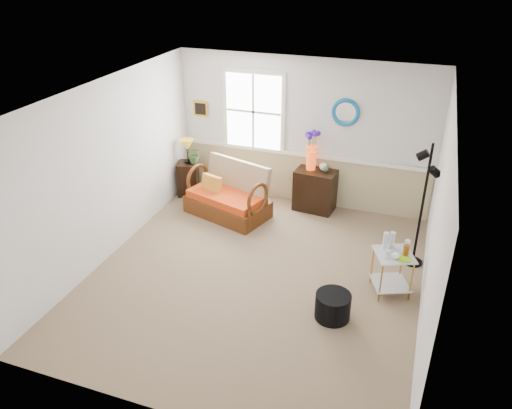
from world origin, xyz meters
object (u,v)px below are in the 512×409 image
(side_table, at_px, (391,273))
(ottoman, at_px, (333,306))
(loveseat, at_px, (227,191))
(cabinet, at_px, (315,190))
(lamp_stand, at_px, (188,178))
(floor_lamp, at_px, (422,207))

(side_table, bearing_deg, ottoman, -128.74)
(side_table, distance_m, ottoman, 1.00)
(loveseat, height_order, cabinet, loveseat)
(lamp_stand, relative_size, floor_lamp, 0.34)
(loveseat, height_order, lamp_stand, loveseat)
(loveseat, xyz_separation_m, cabinet, (1.37, 0.69, -0.08))
(lamp_stand, relative_size, ottoman, 1.43)
(loveseat, distance_m, side_table, 3.17)
(ottoman, bearing_deg, loveseat, 137.63)
(side_table, bearing_deg, floor_lamp, 72.54)
(lamp_stand, distance_m, side_table, 4.28)
(loveseat, relative_size, floor_lamp, 0.74)
(lamp_stand, bearing_deg, loveseat, -26.63)
(loveseat, relative_size, cabinet, 1.88)
(ottoman, bearing_deg, lamp_stand, 141.78)
(ottoman, bearing_deg, side_table, 51.26)
(floor_lamp, distance_m, ottoman, 1.98)
(side_table, relative_size, ottoman, 1.35)
(floor_lamp, height_order, ottoman, floor_lamp)
(floor_lamp, relative_size, ottoman, 4.20)
(loveseat, xyz_separation_m, side_table, (2.89, -1.30, -0.15))
(loveseat, bearing_deg, ottoman, -25.06)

